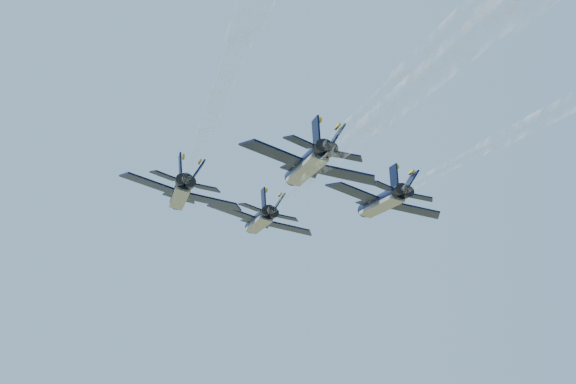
# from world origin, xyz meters

# --- Properties ---
(jet_lead) EXTENTS (13.51, 18.82, 5.05)m
(jet_lead) POSITION_xyz_m (-8.25, 15.51, 107.31)
(jet_lead) COLOR black
(jet_left) EXTENTS (13.51, 18.82, 5.05)m
(jet_left) POSITION_xyz_m (-15.19, 0.15, 107.31)
(jet_left) COLOR black
(jet_right) EXTENTS (13.51, 18.82, 5.05)m
(jet_right) POSITION_xyz_m (7.88, 6.90, 107.31)
(jet_right) COLOR black
(jet_slot) EXTENTS (13.51, 18.82, 5.05)m
(jet_slot) POSITION_xyz_m (0.32, -9.74, 107.31)
(jet_slot) COLOR black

